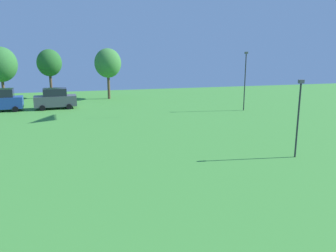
% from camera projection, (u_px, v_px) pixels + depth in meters
% --- Properties ---
extents(parked_car_leftmost, '(4.21, 2.11, 2.55)m').
position_uv_depth(parked_car_leftmost, '(3.00, 100.00, 40.18)').
color(parked_car_leftmost, '#234299').
rests_on(parked_car_leftmost, ground).
extents(parked_car_second_from_left, '(4.90, 2.33, 2.41)m').
position_uv_depth(parked_car_second_from_left, '(55.00, 99.00, 41.76)').
color(parked_car_second_from_left, '#4C5156').
rests_on(parked_car_second_from_left, ground).
extents(light_post_0, '(0.36, 0.20, 5.26)m').
position_uv_depth(light_post_0, '(298.00, 114.00, 23.55)').
color(light_post_0, '#2D2D33').
rests_on(light_post_0, ground).
extents(light_post_2, '(0.36, 0.20, 6.63)m').
position_uv_depth(light_post_2, '(245.00, 78.00, 40.17)').
color(light_post_2, '#2D2D33').
rests_on(light_post_2, ground).
extents(treeline_tree_2, '(4.18, 4.18, 7.13)m').
position_uv_depth(treeline_tree_2, '(1.00, 64.00, 46.69)').
color(treeline_tree_2, brown).
rests_on(treeline_tree_2, ground).
extents(treeline_tree_3, '(3.36, 3.36, 6.77)m').
position_uv_depth(treeline_tree_3, '(49.00, 63.00, 48.91)').
color(treeline_tree_3, brown).
rests_on(treeline_tree_3, ground).
extents(treeline_tree_4, '(3.61, 3.61, 6.89)m').
position_uv_depth(treeline_tree_4, '(108.00, 63.00, 48.40)').
color(treeline_tree_4, brown).
rests_on(treeline_tree_4, ground).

